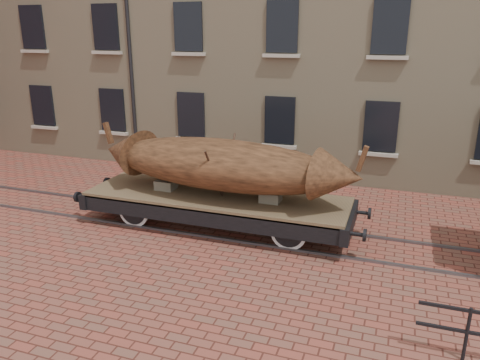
% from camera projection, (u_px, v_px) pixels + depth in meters
% --- Properties ---
extents(ground, '(90.00, 90.00, 0.00)m').
position_uv_depth(ground, '(323.00, 242.00, 12.23)').
color(ground, brown).
extents(rail_track, '(30.00, 1.52, 0.06)m').
position_uv_depth(rail_track, '(323.00, 241.00, 12.22)').
color(rail_track, '#59595E').
rests_on(rail_track, ground).
extents(flatcar_wagon, '(8.19, 2.22, 1.24)m').
position_uv_depth(flatcar_wagon, '(217.00, 202.00, 12.92)').
color(flatcar_wagon, brown).
rests_on(flatcar_wagon, ground).
extents(iron_boat, '(7.61, 2.52, 1.78)m').
position_uv_depth(iron_boat, '(221.00, 164.00, 12.54)').
color(iron_boat, brown).
rests_on(iron_boat, flatcar_wagon).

